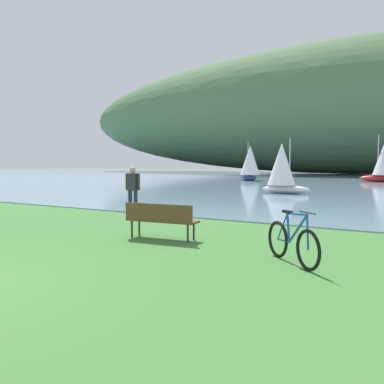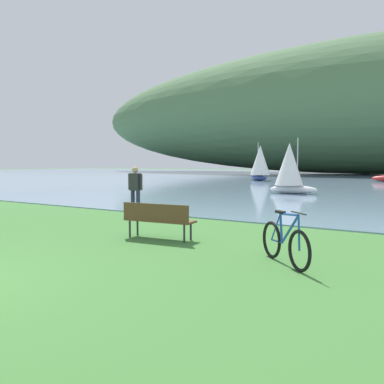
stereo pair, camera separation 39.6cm
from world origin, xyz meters
TOP-DOWN VIEW (x-y plane):
  - distant_hillside at (-5.60, 66.49)m, footprint 104.97×28.00m
  - park_bench_near_camera at (0.77, 5.44)m, footprint 1.84×0.68m
  - bicycle_leaning_near_bench at (4.22, 4.74)m, footprint 1.36×1.22m
  - person_at_shoreline at (-2.65, 8.56)m, footprint 0.61×0.23m
  - sailboat_mid_bay at (-1.49, 20.89)m, footprint 2.84×1.85m
  - sailboat_toward_hillside at (-9.86, 35.68)m, footprint 3.11×3.06m

SIDE VIEW (x-z plane):
  - bicycle_leaning_near_bench at x=4.22m, z-range -0.11..0.90m
  - park_bench_near_camera at x=0.77m, z-range 0.08..0.96m
  - person_at_shoreline at x=-2.65m, z-range 0.12..1.83m
  - sailboat_mid_bay at x=-1.49m, z-range -0.06..3.19m
  - sailboat_toward_hillside at x=-9.86m, z-range -0.07..3.79m
  - distant_hillside at x=-5.60m, z-range 0.04..20.93m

